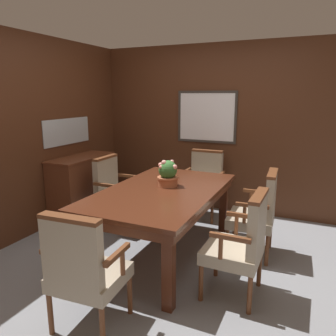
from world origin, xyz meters
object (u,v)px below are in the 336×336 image
(dining_table, at_px, (162,197))
(chair_left_far, at_px, (114,190))
(chair_right_far, at_px, (258,211))
(chair_head_far, at_px, (204,181))
(chair_head_near, at_px, (84,268))
(sideboard_cabinet, at_px, (83,187))
(potted_plant, at_px, (168,174))
(chair_right_near, at_px, (242,242))

(dining_table, height_order, chair_left_far, chair_left_far)
(chair_right_far, relative_size, chair_head_far, 1.00)
(chair_head_near, height_order, chair_head_far, same)
(chair_right_far, bearing_deg, sideboard_cabinet, -96.15)
(dining_table, bearing_deg, chair_head_far, 88.92)
(chair_head_far, bearing_deg, chair_head_near, -90.15)
(dining_table, relative_size, sideboard_cabinet, 1.87)
(chair_head_near, xyz_separation_m, chair_right_far, (0.95, 1.74, 0.00))
(dining_table, distance_m, chair_right_far, 1.04)
(dining_table, distance_m, sideboard_cabinet, 1.62)
(chair_head_far, distance_m, potted_plant, 1.27)
(dining_table, xyz_separation_m, potted_plant, (-0.00, 0.14, 0.23))
(chair_right_near, bearing_deg, chair_left_far, -114.06)
(chair_head_far, xyz_separation_m, potted_plant, (-0.03, -1.22, 0.38))
(sideboard_cabinet, bearing_deg, chair_head_far, 27.77)
(dining_table, bearing_deg, potted_plant, 90.06)
(dining_table, relative_size, chair_head_far, 2.01)
(chair_left_far, height_order, sideboard_cabinet, chair_left_far)
(chair_right_far, bearing_deg, chair_right_near, -3.41)
(chair_right_near, height_order, chair_head_far, same)
(chair_right_far, bearing_deg, chair_head_far, -138.71)
(chair_head_near, xyz_separation_m, chair_left_far, (-0.90, 1.76, 0.00))
(dining_table, distance_m, potted_plant, 0.27)
(chair_head_near, bearing_deg, chair_head_far, -94.56)
(chair_right_far, bearing_deg, chair_left_far, -94.05)
(dining_table, height_order, chair_head_far, chair_head_far)
(chair_right_near, distance_m, chair_right_far, 0.83)
(chair_right_near, relative_size, sideboard_cabinet, 0.93)
(chair_head_far, bearing_deg, chair_right_near, -62.05)
(chair_head_near, xyz_separation_m, chair_right_near, (0.95, 0.90, 0.00))
(chair_right_far, distance_m, potted_plant, 1.05)
(potted_plant, bearing_deg, chair_head_far, 88.79)
(chair_head_near, relative_size, sideboard_cabinet, 0.93)
(chair_right_near, distance_m, sideboard_cabinet, 2.63)
(chair_right_far, height_order, sideboard_cabinet, chair_right_far)
(potted_plant, bearing_deg, chair_head_near, -90.35)
(chair_left_far, distance_m, sideboard_cabinet, 0.60)
(chair_right_far, bearing_deg, chair_head_near, -31.91)
(dining_table, height_order, potted_plant, potted_plant)
(potted_plant, xyz_separation_m, sideboard_cabinet, (-1.51, 0.41, -0.44))
(chair_head_far, relative_size, sideboard_cabinet, 0.93)
(chair_right_near, relative_size, chair_head_far, 1.00)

